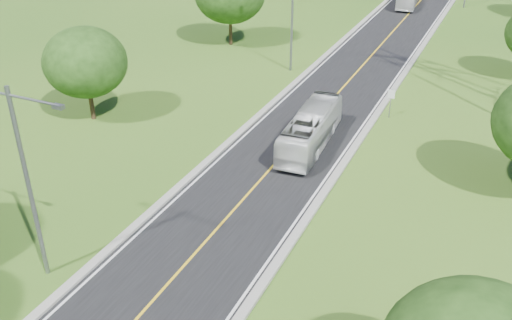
% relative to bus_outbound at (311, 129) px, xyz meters
% --- Properties ---
extents(ground, '(260.00, 260.00, 0.00)m').
position_rel_bus_outbound_xyz_m(ground, '(-1.24, 29.43, -1.38)').
color(ground, '#295517').
rests_on(ground, ground).
extents(road, '(8.00, 150.00, 0.06)m').
position_rel_bus_outbound_xyz_m(road, '(-1.24, 35.43, -1.35)').
color(road, black).
rests_on(road, ground).
extents(curb_left, '(0.50, 150.00, 0.22)m').
position_rel_bus_outbound_xyz_m(curb_left, '(-5.49, 35.43, -1.27)').
color(curb_left, gray).
rests_on(curb_left, ground).
extents(curb_right, '(0.50, 150.00, 0.22)m').
position_rel_bus_outbound_xyz_m(curb_right, '(3.01, 35.43, -1.27)').
color(curb_right, gray).
rests_on(curb_right, ground).
extents(speed_limit_sign, '(0.55, 0.09, 2.40)m').
position_rel_bus_outbound_xyz_m(speed_limit_sign, '(3.96, 7.42, 0.22)').
color(speed_limit_sign, slate).
rests_on(speed_limit_sign, ground).
extents(streetlight_near_left, '(5.90, 0.25, 10.00)m').
position_rel_bus_outbound_xyz_m(streetlight_near_left, '(-7.24, -18.57, 4.56)').
color(streetlight_near_left, slate).
rests_on(streetlight_near_left, ground).
extents(streetlight_mid_left, '(5.90, 0.25, 10.00)m').
position_rel_bus_outbound_xyz_m(streetlight_mid_left, '(-7.24, 14.43, 4.56)').
color(streetlight_mid_left, slate).
rests_on(streetlight_mid_left, ground).
extents(tree_lb, '(6.30, 6.30, 7.33)m').
position_rel_bus_outbound_xyz_m(tree_lb, '(-17.24, -2.57, 3.26)').
color(tree_lb, black).
rests_on(tree_lb, ground).
extents(bus_outbound, '(2.80, 9.63, 2.65)m').
position_rel_bus_outbound_xyz_m(bus_outbound, '(0.00, 0.00, 0.00)').
color(bus_outbound, silver).
rests_on(bus_outbound, road).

